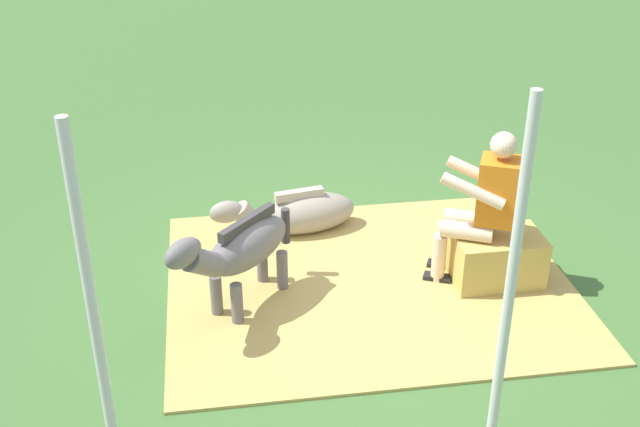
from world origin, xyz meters
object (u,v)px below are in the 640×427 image
(pony_standing, at_px, (241,249))
(person_seated, at_px, (482,202))
(hay_bale, at_px, (496,259))
(pony_lying, at_px, (297,214))
(tent_pole_left, at_px, (509,294))
(tent_pole_right, at_px, (97,334))

(pony_standing, bearing_deg, person_seated, -176.73)
(hay_bale, xyz_separation_m, pony_lying, (1.47, -1.06, -0.02))
(tent_pole_left, bearing_deg, person_seated, -105.97)
(person_seated, bearing_deg, pony_standing, 3.27)
(pony_standing, distance_m, tent_pole_right, 2.05)
(person_seated, height_order, tent_pole_right, tent_pole_right)
(pony_lying, distance_m, tent_pole_right, 3.34)
(hay_bale, xyz_separation_m, person_seated, (0.15, -0.05, 0.50))
(pony_lying, distance_m, tent_pole_left, 3.13)
(pony_standing, height_order, tent_pole_right, tent_pole_right)
(hay_bale, height_order, person_seated, person_seated)
(person_seated, xyz_separation_m, tent_pole_left, (0.53, 1.86, 0.43))
(person_seated, distance_m, pony_standing, 1.90)
(pony_standing, relative_size, tent_pole_right, 0.48)
(pony_lying, bearing_deg, tent_pole_right, 65.04)
(person_seated, xyz_separation_m, tent_pole_right, (2.68, 1.89, 0.43))
(pony_standing, xyz_separation_m, tent_pole_right, (0.79, 1.78, 0.62))
(pony_lying, xyz_separation_m, tent_pole_left, (-0.79, 2.87, 0.95))
(hay_bale, xyz_separation_m, tent_pole_left, (0.68, 1.81, 0.93))
(person_seated, xyz_separation_m, pony_standing, (1.88, 0.11, -0.19))
(tent_pole_left, bearing_deg, hay_bale, -110.63)
(pony_lying, bearing_deg, pony_standing, 63.45)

